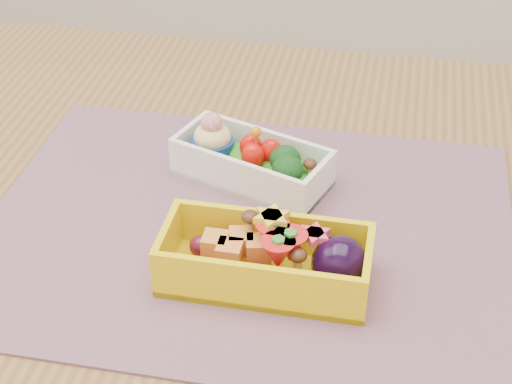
% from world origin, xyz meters
% --- Properties ---
extents(table, '(1.20, 0.80, 0.75)m').
position_xyz_m(table, '(0.00, 0.00, 0.65)').
color(table, brown).
rests_on(table, ground).
extents(placemat, '(0.47, 0.36, 0.00)m').
position_xyz_m(placemat, '(-0.02, 0.02, 0.75)').
color(placemat, '#875D69').
rests_on(placemat, table).
extents(bento_white, '(0.16, 0.11, 0.06)m').
position_xyz_m(bento_white, '(-0.03, 0.10, 0.77)').
color(bento_white, white).
rests_on(bento_white, placemat).
extents(bento_yellow, '(0.17, 0.07, 0.06)m').
position_xyz_m(bento_yellow, '(0.02, -0.04, 0.78)').
color(bento_yellow, yellow).
rests_on(bento_yellow, placemat).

